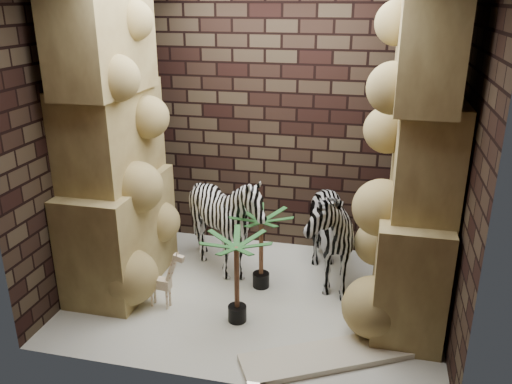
% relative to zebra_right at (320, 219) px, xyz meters
% --- Properties ---
extents(floor, '(3.50, 3.50, 0.00)m').
position_rel_zebra_right_xyz_m(floor, '(-0.57, -0.49, -0.69)').
color(floor, beige).
rests_on(floor, ground).
extents(wall_back, '(3.50, 0.00, 3.50)m').
position_rel_zebra_right_xyz_m(wall_back, '(-0.57, 0.76, 0.81)').
color(wall_back, black).
rests_on(wall_back, ground).
extents(wall_front, '(3.50, 0.00, 3.50)m').
position_rel_zebra_right_xyz_m(wall_front, '(-0.57, -1.74, 0.81)').
color(wall_front, black).
rests_on(wall_front, ground).
extents(wall_left, '(0.00, 3.00, 3.00)m').
position_rel_zebra_right_xyz_m(wall_left, '(-2.32, -0.49, 0.81)').
color(wall_left, black).
rests_on(wall_left, ground).
extents(wall_right, '(0.00, 3.00, 3.00)m').
position_rel_zebra_right_xyz_m(wall_right, '(1.18, -0.49, 0.81)').
color(wall_right, black).
rests_on(wall_right, ground).
extents(rock_pillar_left, '(0.68, 1.30, 3.00)m').
position_rel_zebra_right_xyz_m(rock_pillar_left, '(-1.97, -0.49, 0.81)').
color(rock_pillar_left, tan).
rests_on(rock_pillar_left, floor).
extents(rock_pillar_right, '(0.58, 1.25, 3.00)m').
position_rel_zebra_right_xyz_m(rock_pillar_right, '(0.85, -0.49, 0.81)').
color(rock_pillar_right, tan).
rests_on(rock_pillar_right, floor).
extents(zebra_right, '(0.98, 1.30, 1.37)m').
position_rel_zebra_right_xyz_m(zebra_right, '(0.00, 0.00, 0.00)').
color(zebra_right, white).
rests_on(zebra_right, floor).
extents(zebra_left, '(1.08, 1.29, 1.09)m').
position_rel_zebra_right_xyz_m(zebra_left, '(-0.97, -0.09, -0.14)').
color(zebra_left, white).
rests_on(zebra_left, floor).
extents(giraffe_toy, '(0.33, 0.14, 0.63)m').
position_rel_zebra_right_xyz_m(giraffe_toy, '(-1.41, -0.85, -0.37)').
color(giraffe_toy, beige).
rests_on(giraffe_toy, floor).
extents(palm_front, '(0.36, 0.36, 0.83)m').
position_rel_zebra_right_xyz_m(palm_front, '(-0.55, -0.28, -0.27)').
color(palm_front, '#265920').
rests_on(palm_front, floor).
extents(palm_back, '(0.36, 0.36, 0.85)m').
position_rel_zebra_right_xyz_m(palm_back, '(-0.63, -0.92, -0.26)').
color(palm_back, '#265920').
rests_on(palm_back, floor).
extents(surfboard, '(1.53, 1.06, 0.05)m').
position_rel_zebra_right_xyz_m(surfboard, '(0.28, -1.25, -0.66)').
color(surfboard, beige).
rests_on(surfboard, floor).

